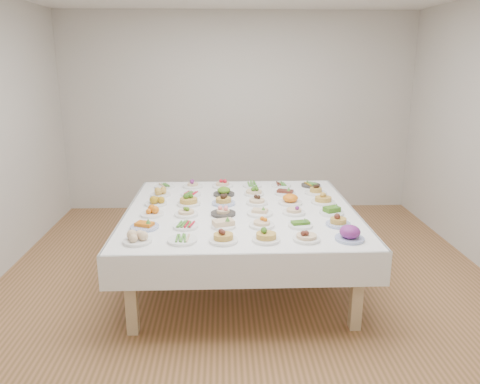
{
  "coord_description": "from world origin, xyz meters",
  "views": [
    {
      "loc": [
        -0.23,
        -4.25,
        2.12
      ],
      "look_at": [
        -0.06,
        0.17,
        0.88
      ],
      "focal_mm": 35.0,
      "sensor_mm": 36.0,
      "label": 1
    }
  ],
  "objects_px": {
    "display_table": "(241,216)",
    "dish_18": "(156,200)",
    "dish_0": "(137,236)",
    "dish_35": "(311,184)"
  },
  "relations": [
    {
      "from": "display_table",
      "to": "dish_18",
      "type": "distance_m",
      "value": 0.86
    },
    {
      "from": "display_table",
      "to": "dish_0",
      "type": "xyz_separation_m",
      "value": [
        -0.84,
        -0.82,
        0.12
      ]
    },
    {
      "from": "display_table",
      "to": "dish_18",
      "type": "xyz_separation_m",
      "value": [
        -0.83,
        0.17,
        0.11
      ]
    },
    {
      "from": "display_table",
      "to": "dish_18",
      "type": "bearing_deg",
      "value": 168.2
    },
    {
      "from": "dish_0",
      "to": "dish_35",
      "type": "height_order",
      "value": "dish_0"
    },
    {
      "from": "display_table",
      "to": "dish_35",
      "type": "bearing_deg",
      "value": 44.87
    },
    {
      "from": "display_table",
      "to": "dish_35",
      "type": "distance_m",
      "value": 1.17
    },
    {
      "from": "dish_0",
      "to": "dish_18",
      "type": "relative_size",
      "value": 1.07
    },
    {
      "from": "display_table",
      "to": "dish_0",
      "type": "distance_m",
      "value": 1.18
    },
    {
      "from": "dish_0",
      "to": "dish_35",
      "type": "xyz_separation_m",
      "value": [
        1.67,
        1.65,
        -0.03
      ]
    }
  ]
}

